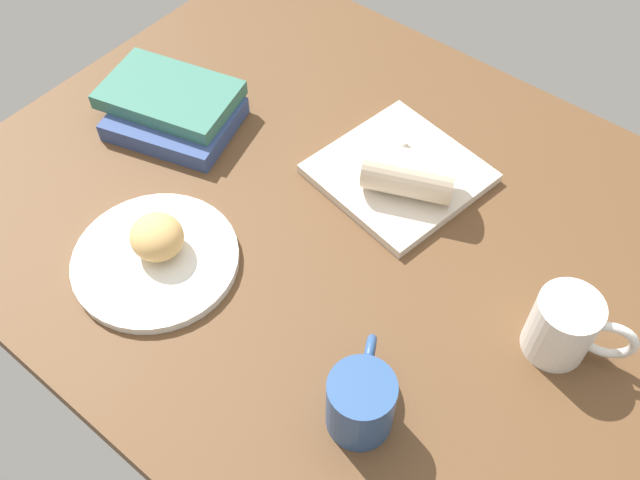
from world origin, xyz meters
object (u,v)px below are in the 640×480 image
(scone_pastry, at_px, (157,237))
(breakfast_wrap, at_px, (409,173))
(square_plate, at_px, (399,173))
(book_stack, at_px, (172,109))
(second_mug, at_px, (361,400))
(coffee_mug, at_px, (566,327))
(round_plate, at_px, (156,260))
(sauce_cup, at_px, (391,141))

(scone_pastry, relative_size, breakfast_wrap, 0.59)
(square_plate, xyz_separation_m, book_stack, (0.37, 0.13, 0.02))
(scone_pastry, xyz_separation_m, breakfast_wrap, (-0.21, -0.31, 0.01))
(scone_pastry, height_order, second_mug, second_mug)
(scone_pastry, height_order, breakfast_wrap, breakfast_wrap)
(scone_pastry, bearing_deg, coffee_mug, -156.53)
(round_plate, bearing_deg, breakfast_wrap, -122.20)
(second_mug, bearing_deg, sauce_cup, -59.18)
(square_plate, bearing_deg, round_plate, 63.71)
(breakfast_wrap, height_order, second_mug, second_mug)
(coffee_mug, bearing_deg, breakfast_wrap, -16.81)
(round_plate, relative_size, second_mug, 1.91)
(sauce_cup, relative_size, coffee_mug, 0.41)
(round_plate, xyz_separation_m, coffee_mug, (-0.51, -0.24, 0.04))
(round_plate, xyz_separation_m, scone_pastry, (0.00, -0.01, 0.04))
(sauce_cup, height_order, second_mug, second_mug)
(square_plate, xyz_separation_m, sauce_cup, (0.04, -0.03, 0.02))
(book_stack, bearing_deg, square_plate, -159.91)
(sauce_cup, bearing_deg, second_mug, 120.82)
(round_plate, height_order, breakfast_wrap, breakfast_wrap)
(scone_pastry, xyz_separation_m, sauce_cup, (-0.14, -0.37, -0.01))
(scone_pastry, xyz_separation_m, coffee_mug, (-0.51, -0.22, 0.01))
(round_plate, height_order, coffee_mug, coffee_mug)
(sauce_cup, bearing_deg, square_plate, 141.79)
(breakfast_wrap, bearing_deg, square_plate, 28.65)
(book_stack, bearing_deg, coffee_mug, -178.59)
(square_plate, distance_m, coffee_mug, 0.36)
(round_plate, xyz_separation_m, book_stack, (0.19, -0.22, 0.02))
(breakfast_wrap, bearing_deg, sauce_cup, 28.65)
(sauce_cup, xyz_separation_m, breakfast_wrap, (-0.07, 0.06, 0.02))
(round_plate, bearing_deg, sauce_cup, -109.27)
(round_plate, bearing_deg, book_stack, -49.08)
(sauce_cup, xyz_separation_m, second_mug, (-0.23, 0.39, 0.02))
(round_plate, distance_m, square_plate, 0.40)
(breakfast_wrap, bearing_deg, second_mug, -177.43)
(sauce_cup, xyz_separation_m, coffee_mug, (-0.38, 0.15, 0.02))
(square_plate, bearing_deg, book_stack, 20.09)
(square_plate, bearing_deg, breakfast_wrap, 141.79)
(book_stack, distance_m, coffee_mug, 0.70)
(square_plate, distance_m, second_mug, 0.41)
(round_plate, height_order, square_plate, square_plate)
(square_plate, bearing_deg, second_mug, 118.24)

